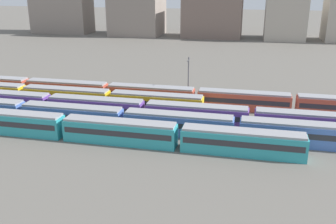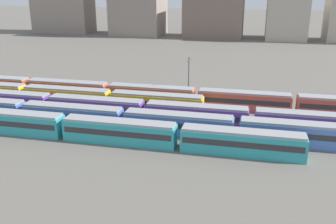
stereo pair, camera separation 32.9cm
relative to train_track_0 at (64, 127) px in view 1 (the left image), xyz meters
The scene contains 9 objects.
ground_plane 20.64m from the train_track_0, 149.60° to the left, with size 600.00×600.00×0.00m, color #666059.
train_track_0 is the anchor object (origin of this frame).
train_track_1 27.73m from the train_track_0, 10.81° to the left, with size 112.50×3.06×3.75m.
train_track_2 14.83m from the train_track_0, 44.52° to the left, with size 74.70×3.06×3.75m.
train_track_3 17.29m from the train_track_0, 115.52° to the left, with size 55.80×3.06×3.75m.
train_track_4 27.75m from the train_track_0, 48.56° to the left, with size 112.50×3.06×3.75m.
catenary_pole_1 29.16m from the train_track_0, 56.06° to the left, with size 0.24×3.20×9.48m.
distant_building_2 124.37m from the train_track_0, 85.30° to the left, with size 26.09×17.65×18.67m, color #7A665B.
distant_building_3 131.01m from the train_track_0, 71.40° to the left, with size 16.95×20.02×25.82m, color #B2A899.
Camera 1 is at (46.53, -52.03, 24.10)m, focal length 40.58 mm.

